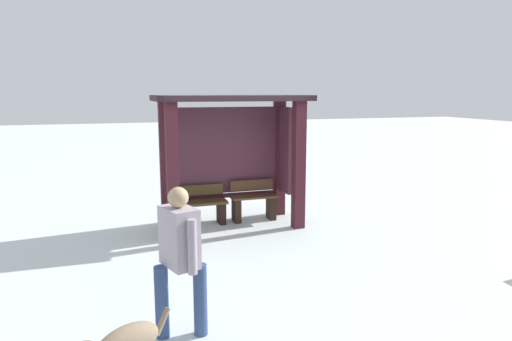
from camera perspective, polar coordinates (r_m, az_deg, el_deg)
ground_plane at (r=8.67m, az=-3.05°, el=-6.81°), size 60.00×60.00×0.00m
bus_shelter at (r=8.50m, az=-2.90°, el=4.11°), size 2.72×1.46×2.41m
bench_left_inside at (r=8.68m, az=-6.67°, el=-4.60°), size 0.91×0.38×0.74m
bench_center_inside at (r=8.92m, az=-0.30°, el=-4.03°), size 0.91×0.35×0.77m
person_walking at (r=4.69m, az=-9.47°, el=-9.91°), size 0.56×0.61×1.56m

